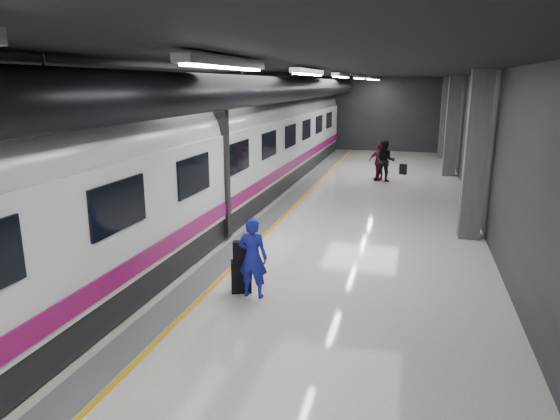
% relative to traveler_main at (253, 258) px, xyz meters
% --- Properties ---
extents(ground, '(40.00, 40.00, 0.00)m').
position_rel_traveler_main_xyz_m(ground, '(-0.02, 3.34, -0.82)').
color(ground, silver).
rests_on(ground, ground).
extents(platform_hall, '(10.02, 40.02, 4.51)m').
position_rel_traveler_main_xyz_m(platform_hall, '(-0.31, 4.29, 2.72)').
color(platform_hall, black).
rests_on(platform_hall, ground).
extents(train, '(3.05, 38.00, 4.05)m').
position_rel_traveler_main_xyz_m(train, '(-3.27, 3.33, 1.25)').
color(train, black).
rests_on(train, ground).
extents(traveler_main, '(0.60, 0.40, 1.64)m').
position_rel_traveler_main_xyz_m(traveler_main, '(0.00, 0.00, 0.00)').
color(traveler_main, '#241BCC').
rests_on(traveler_main, ground).
extents(suitcase_main, '(0.47, 0.39, 0.66)m').
position_rel_traveler_main_xyz_m(suitcase_main, '(-0.30, 0.15, -0.49)').
color(suitcase_main, black).
rests_on(suitcase_main, ground).
extents(shoulder_bag, '(0.35, 0.23, 0.42)m').
position_rel_traveler_main_xyz_m(shoulder_bag, '(-0.28, 0.13, 0.06)').
color(shoulder_bag, black).
rests_on(shoulder_bag, suitcase_main).
extents(traveler_far_a, '(0.90, 0.72, 1.81)m').
position_rel_traveler_main_xyz_m(traveler_far_a, '(1.74, 12.93, 0.09)').
color(traveler_far_a, black).
rests_on(traveler_far_a, ground).
extents(traveler_far_b, '(1.02, 0.72, 1.61)m').
position_rel_traveler_main_xyz_m(traveler_far_b, '(1.46, 13.37, -0.02)').
color(traveler_far_b, maroon).
rests_on(traveler_far_b, ground).
extents(suitcase_far, '(0.37, 0.28, 0.48)m').
position_rel_traveler_main_xyz_m(suitcase_far, '(2.49, 15.06, -0.58)').
color(suitcase_far, black).
rests_on(suitcase_far, ground).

